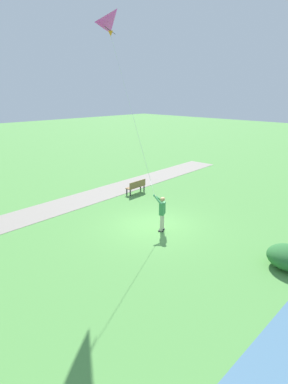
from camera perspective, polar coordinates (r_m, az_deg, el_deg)
The scene contains 5 objects.
ground_plane at distance 15.83m, azimuth 1.92°, elevation -6.25°, with size 120.00×120.00×0.00m, color #569947.
walkway_path at distance 19.02m, azimuth -15.53°, elevation -2.65°, with size 2.40×32.00×0.02m, color gray.
person_kite_flyer at distance 14.95m, azimuth 3.29°, elevation -3.41°, with size 0.63×0.51×1.83m.
flying_kite at distance 14.91m, azimuth -4.94°, elevation 28.36°, with size 2.37×1.82×7.93m.
park_bench_near_walkway at distance 20.65m, azimuth -1.42°, elevation 1.12°, with size 0.51×1.52×0.88m.
Camera 1 is at (-9.75, 10.66, 6.47)m, focal length 29.11 mm.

